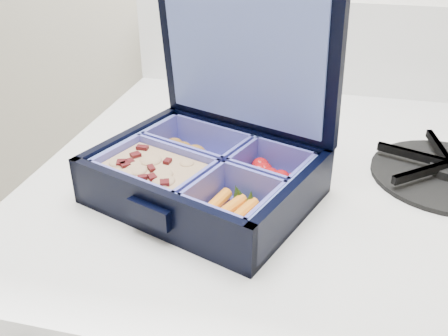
% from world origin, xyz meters
% --- Properties ---
extents(bento_box, '(0.26, 0.23, 0.05)m').
position_xyz_m(bento_box, '(0.36, 1.57, 0.94)').
color(bento_box, black).
rests_on(bento_box, stove).
extents(burner_grate_rear, '(0.17, 0.17, 0.02)m').
position_xyz_m(burner_grate_rear, '(0.34, 1.80, 0.93)').
color(burner_grate_rear, black).
rests_on(burner_grate_rear, stove).
extents(fork, '(0.09, 0.15, 0.01)m').
position_xyz_m(fork, '(0.38, 1.70, 0.92)').
color(fork, '#B9B9B9').
rests_on(fork, stove).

